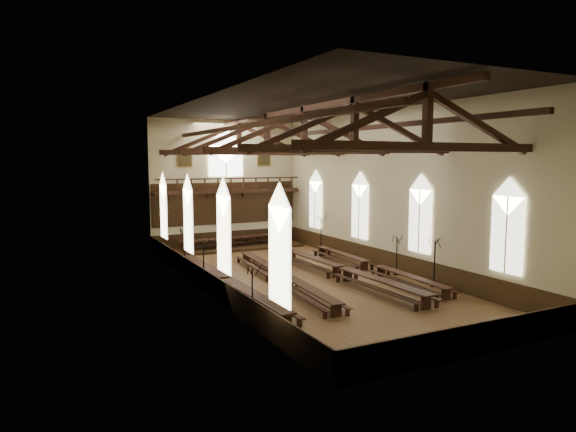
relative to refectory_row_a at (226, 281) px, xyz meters
name	(u,v)px	position (x,y,z in m)	size (l,w,h in m)	color
ground	(304,279)	(4.92, 0.55, -0.54)	(26.00, 26.00, 0.00)	brown
room_walls	(304,167)	(4.92, 0.55, 5.91)	(26.00, 26.00, 26.00)	beige
wainscot_band	(304,269)	(4.92, 0.55, 0.06)	(12.00, 26.00, 1.20)	#34220F
side_windows	(304,215)	(4.92, 0.55, 3.20)	(11.85, 19.80, 4.50)	white
end_window	(226,155)	(4.92, 13.45, 6.68)	(2.80, 0.12, 3.80)	white
minstrels_gallery	(227,198)	(4.92, 13.21, 3.36)	(11.80, 1.24, 3.70)	#331C10
portraits	(226,157)	(4.92, 13.45, 6.56)	(7.75, 0.09, 1.45)	brown
roof_trusses	(304,136)	(4.92, 0.55, 7.67)	(11.70, 25.70, 2.80)	#331C10
refectory_row_a	(226,281)	(0.00, 0.00, 0.00)	(1.58, 14.38, 0.75)	#331C10
refectory_row_b	(282,275)	(3.35, 0.14, -0.06)	(1.87, 13.75, 0.67)	#331C10
refectory_row_c	(342,270)	(6.93, -0.41, 0.00)	(1.69, 14.44, 0.75)	#331C10
refectory_row_d	(373,266)	(9.39, -0.01, -0.06)	(1.63, 13.62, 0.66)	#331C10
dais	(231,248)	(4.70, 11.95, -0.45)	(11.40, 2.86, 0.19)	#34220F
high_table	(231,239)	(4.70, 11.95, 0.29)	(8.14, 1.59, 0.76)	#331C10
high_chairs	(227,239)	(4.70, 12.73, 0.16)	(7.63, 0.44, 0.95)	#331C10
candelabrum_left_near	(252,303)	(-0.63, -5.02, 0.17)	(0.67, 0.72, 2.36)	black
candelabrum_left_mid	(204,271)	(-0.63, 1.88, 0.24)	(0.77, 0.76, 2.59)	black
candelabrum_left_far	(184,258)	(-0.63, 5.84, 0.27)	(0.73, 0.83, 2.69)	black
candelabrum_right_near	(434,272)	(10.47, -4.12, 0.27)	(0.82, 0.76, 2.69)	black
candelabrum_right_mid	(396,263)	(10.47, -0.91, 0.18)	(0.65, 0.74, 2.40)	black
candelabrum_right_far	(321,241)	(10.47, 8.05, 0.27)	(0.75, 0.83, 2.70)	black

